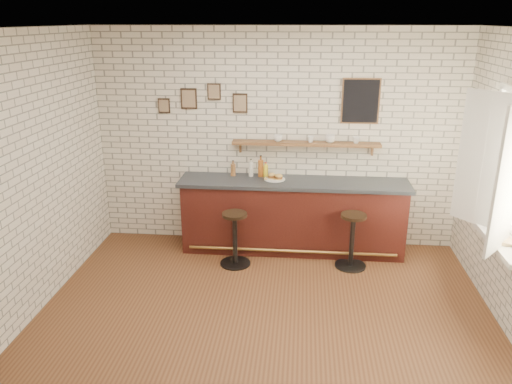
# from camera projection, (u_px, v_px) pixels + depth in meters

# --- Properties ---
(ground) EXTENTS (5.00, 5.00, 0.00)m
(ground) POSITION_uv_depth(u_px,v_px,m) (265.00, 315.00, 5.47)
(ground) COLOR brown
(ground) RESTS_ON ground
(bar_counter) EXTENTS (3.10, 0.65, 1.01)m
(bar_counter) POSITION_uv_depth(u_px,v_px,m) (293.00, 216.00, 6.88)
(bar_counter) COLOR #431712
(bar_counter) RESTS_ON ground
(sandwich_plate) EXTENTS (0.28, 0.28, 0.01)m
(sandwich_plate) POSITION_uv_depth(u_px,v_px,m) (275.00, 179.00, 6.77)
(sandwich_plate) COLOR white
(sandwich_plate) RESTS_ON bar_counter
(ciabatta_sandwich) EXTENTS (0.23, 0.17, 0.07)m
(ciabatta_sandwich) POSITION_uv_depth(u_px,v_px,m) (275.00, 176.00, 6.76)
(ciabatta_sandwich) COLOR #D7AF58
(ciabatta_sandwich) RESTS_ON sandwich_plate
(potato_chips) EXTENTS (0.27, 0.19, 0.00)m
(potato_chips) POSITION_uv_depth(u_px,v_px,m) (273.00, 179.00, 6.77)
(potato_chips) COLOR gold
(potato_chips) RESTS_ON sandwich_plate
(bitters_bottle_brown) EXTENTS (0.07, 0.07, 0.22)m
(bitters_bottle_brown) POSITION_uv_depth(u_px,v_px,m) (233.00, 169.00, 6.91)
(bitters_bottle_brown) COLOR brown
(bitters_bottle_brown) RESTS_ON bar_counter
(bitters_bottle_white) EXTENTS (0.06, 0.06, 0.25)m
(bitters_bottle_white) POSITION_uv_depth(u_px,v_px,m) (251.00, 169.00, 6.88)
(bitters_bottle_white) COLOR silver
(bitters_bottle_white) RESTS_ON bar_counter
(bitters_bottle_amber) EXTENTS (0.07, 0.07, 0.30)m
(bitters_bottle_amber) POSITION_uv_depth(u_px,v_px,m) (261.00, 168.00, 6.87)
(bitters_bottle_amber) COLOR #974E18
(bitters_bottle_amber) RESTS_ON bar_counter
(condiment_bottle_yellow) EXTENTS (0.06, 0.06, 0.20)m
(condiment_bottle_yellow) POSITION_uv_depth(u_px,v_px,m) (266.00, 171.00, 6.87)
(condiment_bottle_yellow) COLOR yellow
(condiment_bottle_yellow) RESTS_ON bar_counter
(bar_stool_left) EXTENTS (0.41, 0.41, 0.73)m
(bar_stool_left) POSITION_uv_depth(u_px,v_px,m) (235.00, 237.00, 6.49)
(bar_stool_left) COLOR black
(bar_stool_left) RESTS_ON ground
(bar_stool_right) EXTENTS (0.41, 0.41, 0.73)m
(bar_stool_right) POSITION_uv_depth(u_px,v_px,m) (352.00, 239.00, 6.42)
(bar_stool_right) COLOR black
(bar_stool_right) RESTS_ON ground
(wall_shelf) EXTENTS (2.00, 0.18, 0.18)m
(wall_shelf) POSITION_uv_depth(u_px,v_px,m) (306.00, 144.00, 6.74)
(wall_shelf) COLOR brown
(wall_shelf) RESTS_ON ground
(shelf_cup_a) EXTENTS (0.16, 0.16, 0.09)m
(shelf_cup_a) POSITION_uv_depth(u_px,v_px,m) (278.00, 138.00, 6.75)
(shelf_cup_a) COLOR white
(shelf_cup_a) RESTS_ON wall_shelf
(shelf_cup_b) EXTENTS (0.12, 0.12, 0.08)m
(shelf_cup_b) POSITION_uv_depth(u_px,v_px,m) (311.00, 139.00, 6.71)
(shelf_cup_b) COLOR white
(shelf_cup_b) RESTS_ON wall_shelf
(shelf_cup_c) EXTENTS (0.18, 0.18, 0.11)m
(shelf_cup_c) POSITION_uv_depth(u_px,v_px,m) (330.00, 139.00, 6.68)
(shelf_cup_c) COLOR white
(shelf_cup_c) RESTS_ON wall_shelf
(shelf_cup_d) EXTENTS (0.11, 0.11, 0.09)m
(shelf_cup_d) POSITION_uv_depth(u_px,v_px,m) (356.00, 140.00, 6.65)
(shelf_cup_d) COLOR white
(shelf_cup_d) RESTS_ON wall_shelf
(back_wall_decor) EXTENTS (2.96, 0.02, 0.56)m
(back_wall_decor) POSITION_uv_depth(u_px,v_px,m) (294.00, 100.00, 6.64)
(back_wall_decor) COLOR black
(back_wall_decor) RESTS_ON ground
(window_sill) EXTENTS (0.20, 1.35, 0.06)m
(window_sill) POSITION_uv_depth(u_px,v_px,m) (495.00, 238.00, 5.24)
(window_sill) COLOR white
(window_sill) RESTS_ON ground
(casement_window) EXTENTS (0.40, 1.30, 1.56)m
(casement_window) POSITION_uv_depth(u_px,v_px,m) (502.00, 169.00, 5.00)
(casement_window) COLOR white
(casement_window) RESTS_ON ground
(book_lower) EXTENTS (0.18, 0.23, 0.02)m
(book_lower) POSITION_uv_depth(u_px,v_px,m) (499.00, 241.00, 5.07)
(book_lower) COLOR tan
(book_lower) RESTS_ON window_sill
(book_upper) EXTENTS (0.23, 0.27, 0.02)m
(book_upper) POSITION_uv_depth(u_px,v_px,m) (499.00, 239.00, 5.08)
(book_upper) COLOR tan
(book_upper) RESTS_ON book_lower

